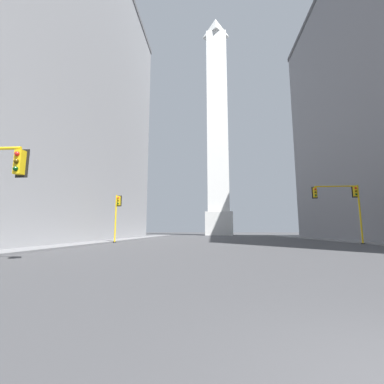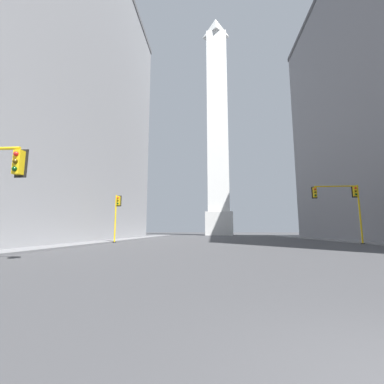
# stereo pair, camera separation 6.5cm
# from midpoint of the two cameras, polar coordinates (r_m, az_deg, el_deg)

# --- Properties ---
(sidewalk_left) EXTENTS (5.00, 92.97, 0.15)m
(sidewalk_left) POSITION_cam_midpoint_polar(r_m,az_deg,el_deg) (33.18, -21.67, -10.30)
(sidewalk_left) COLOR slate
(sidewalk_left) RESTS_ON ground_plane
(building_left) EXTENTS (29.70, 50.93, 45.86)m
(building_left) POSITION_cam_midpoint_polar(r_m,az_deg,el_deg) (48.21, -36.15, 19.68)
(building_left) COLOR #9E9EA0
(building_left) RESTS_ON ground_plane
(obelisk) EXTENTS (8.13, 8.13, 74.20)m
(obelisk) POSITION_cam_midpoint_polar(r_m,az_deg,el_deg) (86.49, 5.58, 14.62)
(obelisk) COLOR silver
(obelisk) RESTS_ON ground_plane
(traffic_light_mid_left) EXTENTS (0.80, 0.52, 5.69)m
(traffic_light_mid_left) POSITION_cam_midpoint_polar(r_m,az_deg,el_deg) (32.22, -16.38, -4.08)
(traffic_light_mid_left) COLOR yellow
(traffic_light_mid_left) RESTS_ON ground_plane
(traffic_light_mid_right) EXTENTS (5.05, 0.52, 6.39)m
(traffic_light_mid_right) POSITION_cam_midpoint_polar(r_m,az_deg,el_deg) (32.70, 30.57, -1.33)
(traffic_light_mid_right) COLOR yellow
(traffic_light_mid_right) RESTS_ON ground_plane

